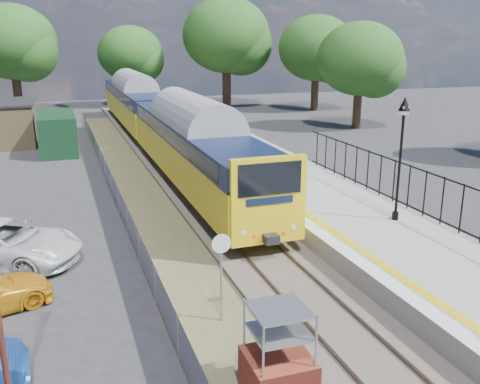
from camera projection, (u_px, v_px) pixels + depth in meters
name	position (u px, v px, depth m)	size (l,w,h in m)	color
ground	(353.00, 350.00, 13.35)	(120.00, 120.00, 0.00)	#2D2D30
track_bed	(221.00, 225.00, 21.96)	(5.90, 80.00, 0.29)	#473F38
platform	(342.00, 218.00, 21.81)	(5.00, 70.00, 0.90)	gray
platform_edge	(296.00, 212.00, 21.03)	(0.90, 70.00, 0.01)	silver
victorian_lamp_north	(402.00, 130.00, 19.27)	(0.44, 0.44, 4.60)	black
wire_fence	(121.00, 206.00, 22.77)	(0.06, 52.00, 1.20)	#999EA3
tree_line	(138.00, 48.00, 50.10)	(56.80, 43.80, 11.88)	#332319
train	(157.00, 117.00, 36.41)	(2.82, 40.83, 3.51)	yellow
brick_plinth	(279.00, 356.00, 11.27)	(1.36, 1.36, 2.19)	maroon
speed_sign	(221.00, 264.00, 14.15)	(0.52, 0.11, 2.59)	#999EA3
car_white	(0.00, 243.00, 18.21)	(2.55, 5.53, 1.54)	silver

